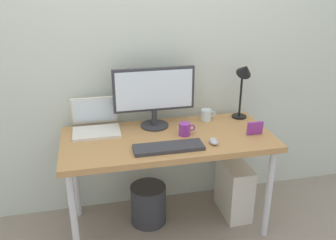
# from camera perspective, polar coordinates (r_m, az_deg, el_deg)

# --- Properties ---
(ground_plane) EXTENTS (6.00, 6.00, 0.00)m
(ground_plane) POSITION_cam_1_polar(r_m,az_deg,el_deg) (2.80, -0.00, -16.12)
(ground_plane) COLOR gray
(back_wall) EXTENTS (4.40, 0.04, 2.60)m
(back_wall) POSITION_cam_1_polar(r_m,az_deg,el_deg) (2.61, -1.91, 12.60)
(back_wall) COLOR silver
(back_wall) RESTS_ON ground_plane
(desk) EXTENTS (1.41, 0.65, 0.72)m
(desk) POSITION_cam_1_polar(r_m,az_deg,el_deg) (2.45, -0.00, -4.02)
(desk) COLOR #B7844C
(desk) RESTS_ON ground_plane
(monitor) EXTENTS (0.57, 0.20, 0.43)m
(monitor) POSITION_cam_1_polar(r_m,az_deg,el_deg) (2.49, -2.21, 4.22)
(monitor) COLOR #333338
(monitor) RESTS_ON desk
(laptop) EXTENTS (0.32, 0.27, 0.23)m
(laptop) POSITION_cam_1_polar(r_m,az_deg,el_deg) (2.54, -11.38, -0.45)
(laptop) COLOR silver
(laptop) RESTS_ON desk
(desk_lamp) EXTENTS (0.11, 0.16, 0.44)m
(desk_lamp) POSITION_cam_1_polar(r_m,az_deg,el_deg) (2.67, 11.94, 6.48)
(desk_lamp) COLOR black
(desk_lamp) RESTS_ON desk
(keyboard) EXTENTS (0.44, 0.14, 0.02)m
(keyboard) POSITION_cam_1_polar(r_m,az_deg,el_deg) (2.24, 0.08, -4.36)
(keyboard) COLOR #333338
(keyboard) RESTS_ON desk
(mouse) EXTENTS (0.06, 0.09, 0.03)m
(mouse) POSITION_cam_1_polar(r_m,az_deg,el_deg) (2.33, 7.25, -3.37)
(mouse) COLOR #B2B2B7
(mouse) RESTS_ON desk
(coffee_mug) EXTENTS (0.11, 0.08, 0.09)m
(coffee_mug) POSITION_cam_1_polar(r_m,az_deg,el_deg) (2.43, 2.67, -1.43)
(coffee_mug) COLOR purple
(coffee_mug) RESTS_ON desk
(glass_cup) EXTENTS (0.11, 0.07, 0.09)m
(glass_cup) POSITION_cam_1_polar(r_m,az_deg,el_deg) (2.69, 6.10, 0.82)
(glass_cup) COLOR silver
(glass_cup) RESTS_ON desk
(photo_frame) EXTENTS (0.11, 0.02, 0.09)m
(photo_frame) POSITION_cam_1_polar(r_m,az_deg,el_deg) (2.50, 13.62, -1.25)
(photo_frame) COLOR purple
(photo_frame) RESTS_ON desk
(computer_tower) EXTENTS (0.18, 0.36, 0.42)m
(computer_tower) POSITION_cam_1_polar(r_m,az_deg,el_deg) (2.84, 10.40, -10.61)
(computer_tower) COLOR silver
(computer_tower) RESTS_ON ground_plane
(wastebasket) EXTENTS (0.26, 0.26, 0.30)m
(wastebasket) POSITION_cam_1_polar(r_m,az_deg,el_deg) (2.74, -3.13, -13.16)
(wastebasket) COLOR #333338
(wastebasket) RESTS_ON ground_plane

